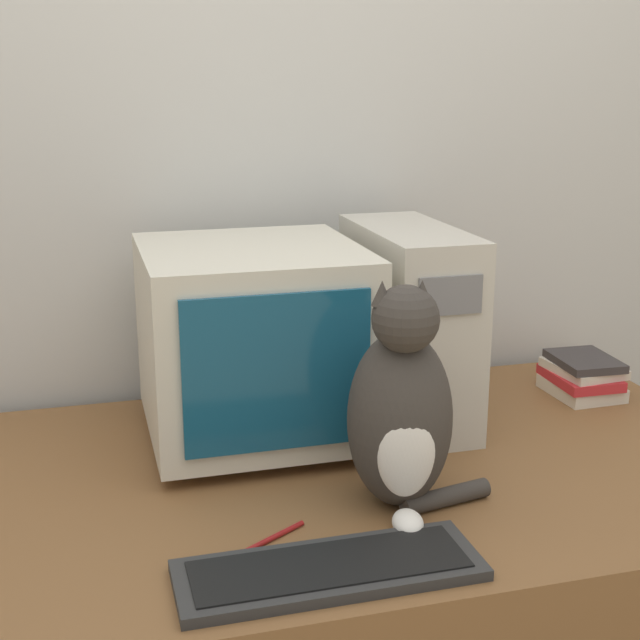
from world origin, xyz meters
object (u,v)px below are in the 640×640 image
object	(u,v)px
crt_monitor	(253,341)
computer_tower	(408,324)
keyboard	(329,570)
book_stack	(582,376)
cat	(401,412)
pen	(272,538)

from	to	relation	value
crt_monitor	computer_tower	world-z (taller)	computer_tower
computer_tower	keyboard	bearing A→B (deg)	-120.64
crt_monitor	keyboard	bearing A→B (deg)	-89.94
crt_monitor	book_stack	xyz separation A→B (m)	(0.79, 0.04, -0.16)
cat	book_stack	size ratio (longest dim) A/B	2.22
crt_monitor	cat	world-z (taller)	cat
crt_monitor	computer_tower	distance (m)	0.35
keyboard	pen	size ratio (longest dim) A/B	3.79
keyboard	book_stack	xyz separation A→B (m)	(0.79, 0.60, 0.04)
keyboard	cat	world-z (taller)	cat
crt_monitor	pen	size ratio (longest dim) A/B	3.73
crt_monitor	book_stack	world-z (taller)	crt_monitor
book_stack	computer_tower	bearing A→B (deg)	-178.27
keyboard	book_stack	distance (m)	0.99
cat	keyboard	bearing A→B (deg)	-122.68
keyboard	crt_monitor	bearing A→B (deg)	90.06
keyboard	cat	xyz separation A→B (m)	(0.18, 0.19, 0.16)
computer_tower	pen	bearing A→B (deg)	-131.59
crt_monitor	keyboard	distance (m)	0.59
cat	book_stack	world-z (taller)	cat
book_stack	pen	world-z (taller)	book_stack
keyboard	book_stack	world-z (taller)	book_stack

